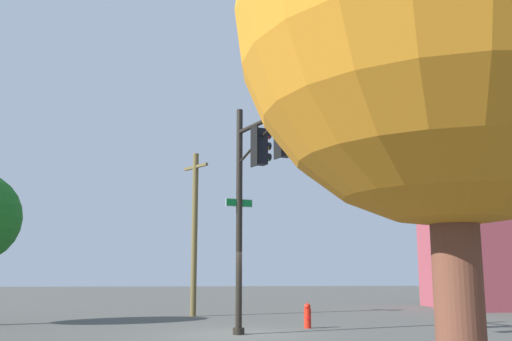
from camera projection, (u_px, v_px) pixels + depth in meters
The scene contains 6 objects.
ground_plane at pixel (239, 335), 17.62m from camera, with size 120.00×120.00×0.00m, color #474742.
signal_pole_assembly at pixel (281, 156), 16.30m from camera, with size 6.02×2.93×7.10m.
utility_pole at pixel (195, 230), 25.47m from camera, with size 1.58×1.08×7.14m.
fire_hydrant at pixel (308, 316), 19.65m from camera, with size 0.33×0.24×0.83m.
tree_mid at pixel (442, 21), 5.31m from camera, with size 3.84×3.84×6.10m.
brick_building at pixel (508, 243), 30.92m from camera, with size 6.60×7.99×6.84m.
Camera 1 is at (18.18, -1.26, 1.89)m, focal length 40.54 mm.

